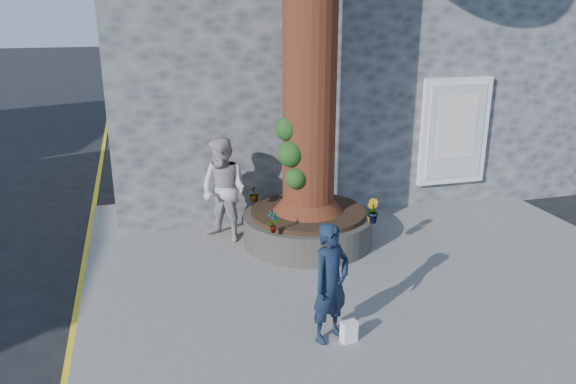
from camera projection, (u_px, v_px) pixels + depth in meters
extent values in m
plane|color=black|center=(296.00, 307.00, 8.12)|extent=(120.00, 120.00, 0.00)
cube|color=slate|center=(365.00, 263.00, 9.40)|extent=(9.00, 8.00, 0.12)
cube|color=yellow|center=(79.00, 302.00, 8.27)|extent=(0.10, 30.00, 0.01)
cube|color=#484B4D|center=(312.00, 54.00, 14.40)|extent=(10.00, 8.00, 6.00)
cube|color=white|center=(454.00, 132.00, 11.55)|extent=(1.50, 0.12, 2.20)
cube|color=silver|center=(456.00, 132.00, 11.49)|extent=(1.25, 0.04, 1.95)
cube|color=silver|center=(457.00, 127.00, 11.44)|extent=(0.90, 0.02, 1.30)
cube|color=#484B4D|center=(572.00, 48.00, 16.41)|extent=(6.00, 8.00, 6.00)
cylinder|color=black|center=(308.00, 228.00, 10.04)|extent=(2.30, 2.30, 0.52)
cylinder|color=black|center=(308.00, 212.00, 9.94)|extent=(2.04, 2.04, 0.08)
cone|color=#431510|center=(308.00, 191.00, 9.82)|extent=(1.24, 1.24, 0.70)
sphere|color=#183712|center=(291.00, 154.00, 9.31)|extent=(0.44, 0.44, 0.44)
sphere|color=#183712|center=(296.00, 178.00, 9.35)|extent=(0.36, 0.36, 0.36)
sphere|color=#183712|center=(287.00, 129.00, 9.29)|extent=(0.40, 0.40, 0.40)
imported|color=#121E33|center=(331.00, 283.00, 6.92)|extent=(0.67, 0.58, 1.55)
imported|color=#B4B0AC|center=(224.00, 190.00, 9.93)|extent=(1.14, 1.15, 1.87)
cube|color=white|center=(349.00, 332.00, 7.05)|extent=(0.22, 0.16, 0.28)
imported|color=gray|center=(273.00, 222.00, 8.88)|extent=(0.23, 0.22, 0.36)
imported|color=gray|center=(372.00, 211.00, 9.30)|extent=(0.23, 0.24, 0.40)
imported|color=gray|center=(254.00, 194.00, 10.34)|extent=(0.22, 0.22, 0.29)
imported|color=gray|center=(372.00, 215.00, 9.32)|extent=(0.32, 0.31, 0.26)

